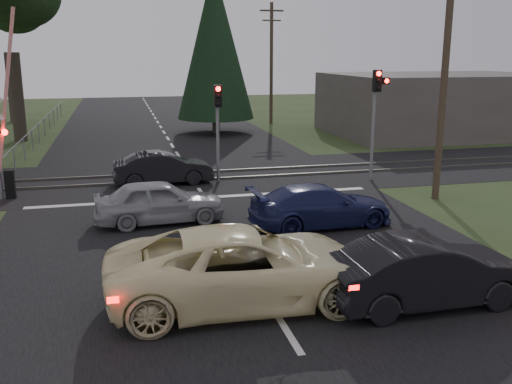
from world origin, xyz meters
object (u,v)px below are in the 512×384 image
object	(u,v)px
utility_pole_near	(445,72)
dark_car_far	(163,168)
blue_sedan	(321,206)
cream_coupe	(245,267)
traffic_signal_center	(218,117)
dark_hatchback	(428,272)
crossing_signal	(2,145)
utility_pole_far	(216,58)
traffic_signal_right	(376,103)
silver_car	(160,202)
utility_pole_mid	(271,61)

from	to	relation	value
utility_pole_near	dark_car_far	xyz separation A→B (m)	(-9.83, 4.91, -4.05)
blue_sedan	cream_coupe	bearing A→B (deg)	140.73
cream_coupe	dark_car_far	bearing A→B (deg)	5.38
cream_coupe	blue_sedan	world-z (taller)	cream_coupe
traffic_signal_center	dark_hatchback	bearing A→B (deg)	-79.83
blue_sedan	dark_car_far	distance (m)	8.43
crossing_signal	cream_coupe	distance (m)	13.05
cream_coupe	blue_sedan	distance (m)	6.17
utility_pole_far	dark_hatchback	bearing A→B (deg)	-95.15
traffic_signal_right	utility_pole_near	size ratio (longest dim) A/B	0.52
traffic_signal_center	silver_car	xyz separation A→B (m)	(-2.88, -5.38, -2.10)
dark_car_far	blue_sedan	bearing A→B (deg)	-151.53
utility_pole_mid	dark_car_far	xyz separation A→B (m)	(-9.83, -19.09, -4.05)
utility_pole_mid	utility_pole_near	bearing A→B (deg)	-90.00
cream_coupe	silver_car	distance (m)	6.74
dark_hatchback	crossing_signal	bearing A→B (deg)	40.22
utility_pole_near	silver_car	bearing A→B (deg)	-176.10
traffic_signal_right	silver_car	world-z (taller)	traffic_signal_right
traffic_signal_right	utility_pole_near	xyz separation A→B (m)	(0.95, -3.47, 1.41)
traffic_signal_right	blue_sedan	bearing A→B (deg)	-127.90
cream_coupe	dark_hatchback	xyz separation A→B (m)	(3.83, -1.03, -0.09)
dark_hatchback	dark_car_far	size ratio (longest dim) A/B	1.11
blue_sedan	utility_pole_mid	bearing A→B (deg)	-15.56
utility_pole_near	dark_hatchback	bearing A→B (deg)	-121.80
cream_coupe	dark_hatchback	bearing A→B (deg)	-103.55
utility_pole_far	cream_coupe	xyz separation A→B (m)	(-9.00, -56.30, -3.88)
traffic_signal_center	dark_car_far	size ratio (longest dim) A/B	1.00
utility_pole_near	blue_sedan	xyz separation A→B (m)	(-5.43, -2.28, -4.06)
traffic_signal_right	utility_pole_far	bearing A→B (deg)	88.80
traffic_signal_right	dark_hatchback	distance (m)	12.80
cream_coupe	blue_sedan	size ratio (longest dim) A/B	1.32
traffic_signal_right	dark_car_far	bearing A→B (deg)	170.80
utility_pole_far	utility_pole_near	bearing A→B (deg)	-90.00
crossing_signal	traffic_signal_right	world-z (taller)	crossing_signal
dark_car_far	crossing_signal	bearing A→B (deg)	97.74
utility_pole_far	utility_pole_mid	bearing A→B (deg)	-90.00
cream_coupe	dark_car_far	size ratio (longest dim) A/B	1.47
crossing_signal	dark_hatchback	xyz separation A→B (m)	(10.61, -12.12, -1.30)
traffic_signal_center	dark_car_far	distance (m)	3.16
crossing_signal	dark_car_far	distance (m)	6.21
cream_coupe	utility_pole_far	bearing A→B (deg)	-7.57
traffic_signal_right	utility_pole_far	size ratio (longest dim) A/B	0.52
utility_pole_mid	traffic_signal_right	bearing A→B (deg)	-92.66
utility_pole_mid	blue_sedan	xyz separation A→B (m)	(-5.43, -26.28, -4.06)
dark_hatchback	dark_car_far	world-z (taller)	dark_hatchback
cream_coupe	dark_hatchback	size ratio (longest dim) A/B	1.33
utility_pole_far	dark_car_far	bearing A→B (deg)	-102.57
silver_car	utility_pole_mid	bearing A→B (deg)	-26.34
cream_coupe	utility_pole_mid	bearing A→B (deg)	-14.53
silver_car	utility_pole_far	bearing A→B (deg)	-15.35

